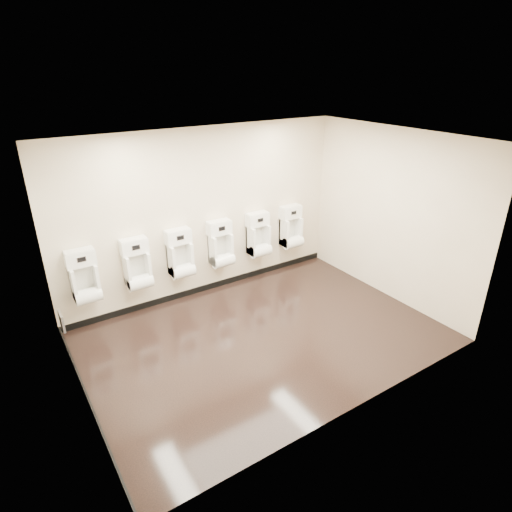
{
  "coord_description": "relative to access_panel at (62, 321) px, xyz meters",
  "views": [
    {
      "loc": [
        -2.96,
        -4.31,
        3.66
      ],
      "look_at": [
        0.22,
        0.55,
        1.04
      ],
      "focal_mm": 30.0,
      "sensor_mm": 36.0,
      "label": 1
    }
  ],
  "objects": [
    {
      "name": "access_panel",
      "position": [
        0.0,
        0.0,
        0.0
      ],
      "size": [
        0.04,
        0.25,
        0.25
      ],
      "color": "#9E9EA3",
      "rests_on": "left_wall"
    },
    {
      "name": "urinal_0",
      "position": [
        0.44,
        0.41,
        0.31
      ],
      "size": [
        0.42,
        0.32,
        0.78
      ],
      "color": "white",
      "rests_on": "back_wall"
    },
    {
      "name": "back_wall",
      "position": [
        2.48,
        0.55,
        0.9
      ],
      "size": [
        5.0,
        0.02,
        2.8
      ],
      "primitive_type": "cube",
      "color": "beige",
      "rests_on": "ground"
    },
    {
      "name": "urinal_2",
      "position": [
        1.94,
        0.41,
        0.31
      ],
      "size": [
        0.42,
        0.32,
        0.78
      ],
      "color": "white",
      "rests_on": "back_wall"
    },
    {
      "name": "skirting_left",
      "position": [
        -0.01,
        -1.2,
        -0.45
      ],
      "size": [
        0.02,
        3.5,
        0.1
      ],
      "primitive_type": "cube",
      "color": "black",
      "rests_on": "ground"
    },
    {
      "name": "urinal_5",
      "position": [
        4.18,
        0.41,
        0.31
      ],
      "size": [
        0.42,
        0.32,
        0.78
      ],
      "color": "white",
      "rests_on": "back_wall"
    },
    {
      "name": "right_wall",
      "position": [
        4.98,
        -1.2,
        0.9
      ],
      "size": [
        0.02,
        3.5,
        2.8
      ],
      "primitive_type": "cube",
      "color": "beige",
      "rests_on": "ground"
    },
    {
      "name": "tile_overlay_left",
      "position": [
        -0.01,
        -1.2,
        0.9
      ],
      "size": [
        0.01,
        3.5,
        2.8
      ],
      "primitive_type": "cube",
      "color": "white",
      "rests_on": "ground"
    },
    {
      "name": "ceiling",
      "position": [
        2.48,
        -1.2,
        2.3
      ],
      "size": [
        5.0,
        3.5,
        0.0
      ],
      "primitive_type": "cube",
      "color": "silver"
    },
    {
      "name": "front_wall",
      "position": [
        2.48,
        -2.95,
        0.9
      ],
      "size": [
        5.0,
        0.02,
        2.8
      ],
      "primitive_type": "cube",
      "color": "beige",
      "rests_on": "ground"
    },
    {
      "name": "left_wall",
      "position": [
        -0.02,
        -1.2,
        0.9
      ],
      "size": [
        0.02,
        3.5,
        2.8
      ],
      "primitive_type": "cube",
      "color": "beige",
      "rests_on": "ground"
    },
    {
      "name": "skirting_back",
      "position": [
        2.48,
        0.54,
        -0.45
      ],
      "size": [
        5.0,
        0.02,
        0.1
      ],
      "primitive_type": "cube",
      "color": "black",
      "rests_on": "ground"
    },
    {
      "name": "urinal_4",
      "position": [
        3.45,
        0.41,
        0.31
      ],
      "size": [
        0.42,
        0.32,
        0.78
      ],
      "color": "white",
      "rests_on": "back_wall"
    },
    {
      "name": "urinal_3",
      "position": [
        2.68,
        0.41,
        0.31
      ],
      "size": [
        0.42,
        0.32,
        0.78
      ],
      "color": "white",
      "rests_on": "back_wall"
    },
    {
      "name": "urinal_1",
      "position": [
        1.22,
        0.41,
        0.31
      ],
      "size": [
        0.42,
        0.32,
        0.78
      ],
      "color": "white",
      "rests_on": "back_wall"
    },
    {
      "name": "ground",
      "position": [
        2.48,
        -1.2,
        -0.5
      ],
      "size": [
        5.0,
        3.5,
        0.0
      ],
      "primitive_type": "cube",
      "color": "black",
      "rests_on": "ground"
    }
  ]
}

